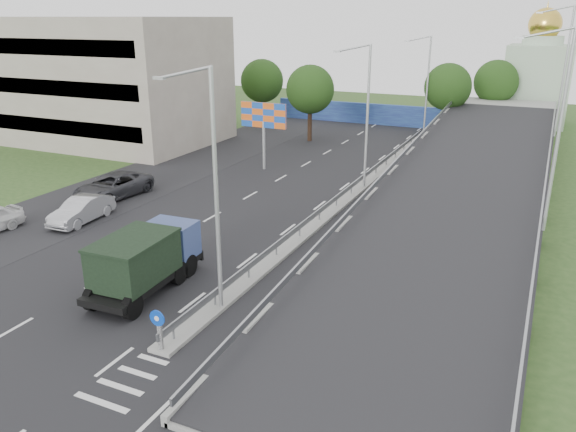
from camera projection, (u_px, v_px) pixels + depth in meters
The scene contains 21 objects.
ground at pixel (122, 386), 19.24m from camera, with size 160.00×160.00×0.00m, color #2D4C1E.
road_surface at pixel (289, 207), 37.51m from camera, with size 26.00×90.00×0.04m, color black.
parking_strip at pixel (134, 184), 42.70m from camera, with size 8.00×90.00×0.05m, color black.
median at pixel (351, 195), 39.69m from camera, with size 1.00×44.00×0.20m, color gray.
overpass_ramp at pixel (463, 185), 36.14m from camera, with size 10.00×50.00×3.50m.
median_guardrail at pixel (352, 186), 39.47m from camera, with size 0.09×44.00×0.71m.
sign_bollard at pixel (159, 330), 20.75m from camera, with size 0.64×0.23×1.67m.
lamp_post_near at pixel (212, 180), 22.37m from camera, with size 2.74×0.18×10.08m.
lamp_post_mid at pixel (365, 110), 39.45m from camera, with size 2.74×0.18×10.08m.
lamp_post_far at pixel (426, 82), 56.52m from camera, with size 2.74×0.18×10.08m.
beige_building at pixel (97, 80), 56.53m from camera, with size 24.00×14.00×12.00m, color gray.
blue_wall at pixel (398, 116), 64.82m from camera, with size 30.00×0.50×2.40m, color navy.
church at pixel (537, 78), 64.69m from camera, with size 7.00×7.00×13.80m.
billboard at pixel (264, 119), 45.34m from camera, with size 4.00×0.24×5.50m.
tree_left_mid at pixel (310, 90), 55.65m from camera, with size 4.80×4.80×7.60m.
tree_median_far at pixel (448, 87), 57.68m from camera, with size 4.80×4.80×7.60m.
tree_left_far at pixel (262, 81), 63.11m from camera, with size 4.80×4.80×7.60m.
tree_ramp_far at pixel (496, 82), 62.06m from camera, with size 4.80×4.80×7.60m.
dump_truck at pixel (146, 258), 25.60m from camera, with size 2.73×6.55×2.83m.
parked_car_b at pixel (82, 210), 34.48m from camera, with size 1.62×4.63×1.53m, color #A9A9AE.
parked_car_c at pixel (112, 186), 39.10m from camera, with size 2.77×6.01×1.67m, color #333439.
Camera 1 is at (12.01, -12.24, 11.94)m, focal length 35.00 mm.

